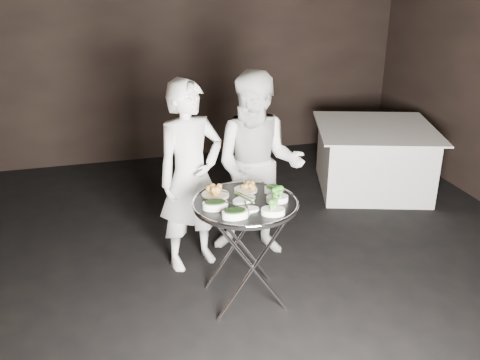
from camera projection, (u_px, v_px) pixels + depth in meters
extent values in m
cube|color=black|center=(247.00, 308.00, 4.14)|extent=(6.00, 7.00, 0.05)
cube|color=black|center=(172.00, 42.00, 6.69)|extent=(6.00, 0.05, 3.00)
cylinder|color=silver|center=(253.00, 268.00, 3.87)|extent=(0.56, 0.03, 0.82)
cylinder|color=silver|center=(253.00, 268.00, 3.87)|extent=(0.56, 0.03, 0.82)
cylinder|color=silver|center=(238.00, 241.00, 4.25)|extent=(0.56, 0.03, 0.82)
cylinder|color=silver|center=(238.00, 241.00, 4.25)|extent=(0.56, 0.03, 0.82)
cylinder|color=silver|center=(214.00, 213.00, 3.86)|extent=(0.02, 0.47, 0.02)
cylinder|color=silver|center=(276.00, 205.00, 3.97)|extent=(0.02, 0.47, 0.02)
cylinder|color=black|center=(245.00, 204.00, 3.90)|extent=(0.76, 0.76, 0.03)
torus|color=silver|center=(245.00, 202.00, 3.89)|extent=(0.78, 0.78, 0.02)
cylinder|color=beige|center=(215.00, 195.00, 3.99)|extent=(0.20, 0.20, 0.02)
cylinder|color=beige|center=(246.00, 190.00, 4.08)|extent=(0.18, 0.18, 0.02)
cylinder|color=white|center=(272.00, 190.00, 4.05)|extent=(0.12, 0.12, 0.04)
cylinder|color=silver|center=(216.00, 190.00, 3.97)|extent=(0.15, 0.14, 0.01)
cylinder|color=silver|center=(244.00, 184.00, 4.07)|extent=(0.05, 0.20, 0.01)
cylinder|color=silver|center=(270.00, 186.00, 4.05)|extent=(0.09, 0.19, 0.01)
cylinder|color=silver|center=(217.00, 202.00, 3.78)|extent=(0.18, 0.10, 0.01)
cylinder|color=silver|center=(276.00, 195.00, 3.88)|extent=(0.10, 0.18, 0.01)
cylinder|color=silver|center=(245.00, 195.00, 3.88)|extent=(0.10, 0.18, 0.01)
imported|color=silver|center=(191.00, 177.00, 4.41)|extent=(0.69, 0.56, 1.63)
imported|color=silver|center=(258.00, 166.00, 4.60)|extent=(0.98, 0.88, 1.65)
cube|color=white|center=(373.00, 159.00, 6.10)|extent=(1.15, 1.15, 0.72)
cube|color=white|center=(376.00, 128.00, 5.95)|extent=(1.29, 1.29, 0.02)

